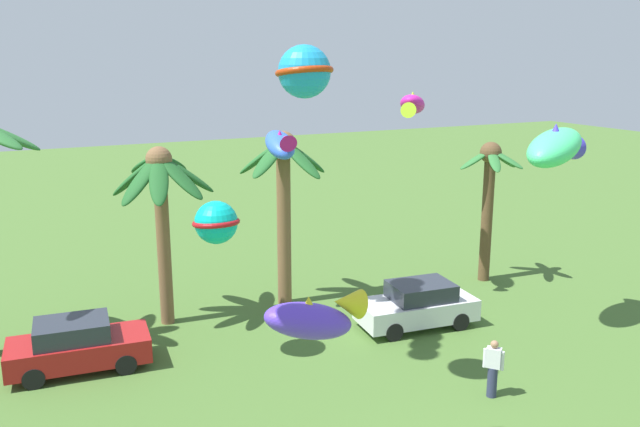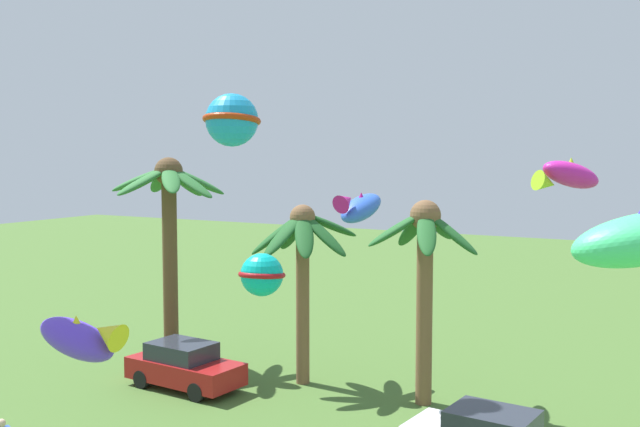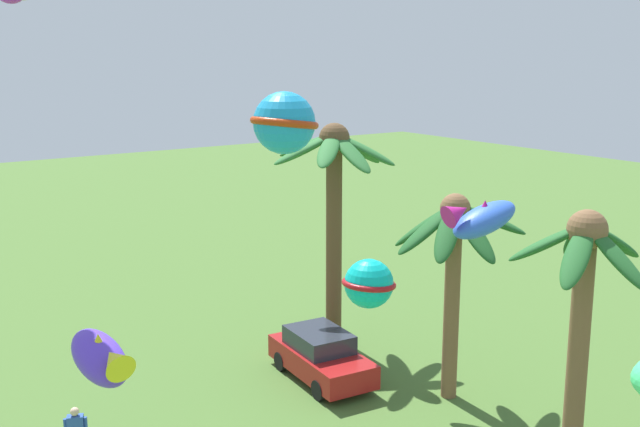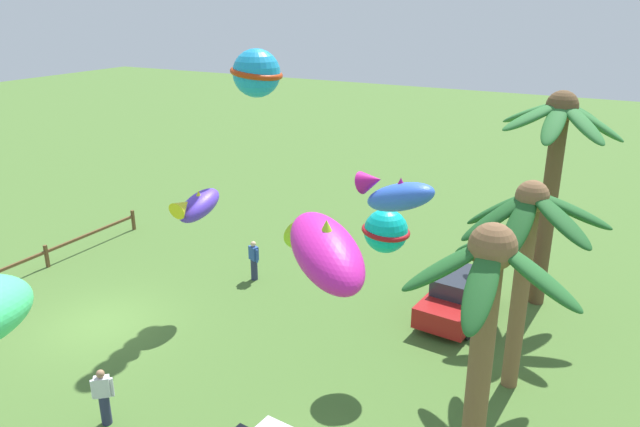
% 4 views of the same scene
% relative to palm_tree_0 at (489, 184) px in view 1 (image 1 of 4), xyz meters
% --- Properties ---
extents(palm_tree_0, '(2.64, 2.49, 5.57)m').
position_rel_palm_tree_0_xyz_m(palm_tree_0, '(0.00, 0.00, 0.00)').
color(palm_tree_0, brown).
rests_on(palm_tree_0, ground).
extents(palm_tree_1, '(3.34, 3.56, 6.28)m').
position_rel_palm_tree_0_xyz_m(palm_tree_1, '(-8.22, 1.08, 0.59)').
color(palm_tree_1, brown).
rests_on(palm_tree_1, ground).
extents(palm_tree_3, '(3.41, 3.85, 6.00)m').
position_rel_palm_tree_0_xyz_m(palm_tree_3, '(-12.49, 1.09, 0.62)').
color(palm_tree_3, brown).
rests_on(palm_tree_3, ground).
extents(parked_car_0, '(4.03, 2.04, 1.51)m').
position_rel_palm_tree_0_xyz_m(parked_car_0, '(-15.60, -1.28, -3.17)').
color(parked_car_0, '#A51919').
rests_on(parked_car_0, ground).
extents(parked_car_1, '(4.04, 2.05, 1.51)m').
position_rel_palm_tree_0_xyz_m(parked_car_1, '(-5.07, -2.83, -3.17)').
color(parked_car_1, silver).
rests_on(parked_car_1, ground).
extents(spectator_1, '(0.42, 0.44, 1.59)m').
position_rel_palm_tree_0_xyz_m(spectator_1, '(-5.91, -7.64, -3.10)').
color(spectator_1, '#2D3351').
rests_on(spectator_1, ground).
extents(kite_ball_0, '(1.51, 1.52, 1.23)m').
position_rel_palm_tree_0_xyz_m(kite_ball_0, '(-11.75, -2.52, 0.32)').
color(kite_ball_0, '#0ABAB5').
extents(kite_fish_2, '(2.24, 1.00, 1.17)m').
position_rel_palm_tree_0_xyz_m(kite_fish_2, '(-11.84, -9.23, -0.05)').
color(kite_fish_2, '#5938D7').
extents(kite_ball_3, '(1.59, 1.59, 1.24)m').
position_rel_palm_tree_0_xyz_m(kite_ball_3, '(-10.45, -5.74, 4.54)').
color(kite_ball_3, '#1C98D3').
extents(kite_fish_4, '(3.38, 2.47, 1.52)m').
position_rel_palm_tree_0_xyz_m(kite_fish_4, '(-1.40, -4.73, 2.11)').
color(kite_fish_4, '#47EF8B').
extents(kite_fish_5, '(1.81, 1.95, 1.03)m').
position_rel_palm_tree_0_xyz_m(kite_fish_5, '(-3.85, -0.27, 3.19)').
color(kite_fish_5, '#D421A0').
extents(kite_fish_7, '(1.07, 2.06, 1.13)m').
position_rel_palm_tree_0_xyz_m(kite_fish_7, '(-9.27, -1.33, 2.26)').
color(kite_fish_7, blue).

